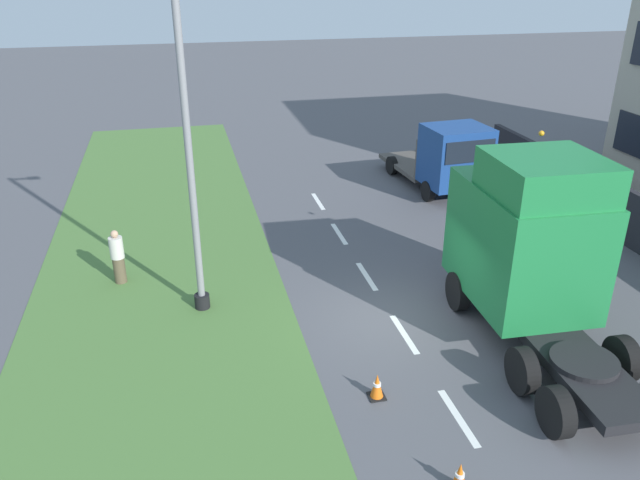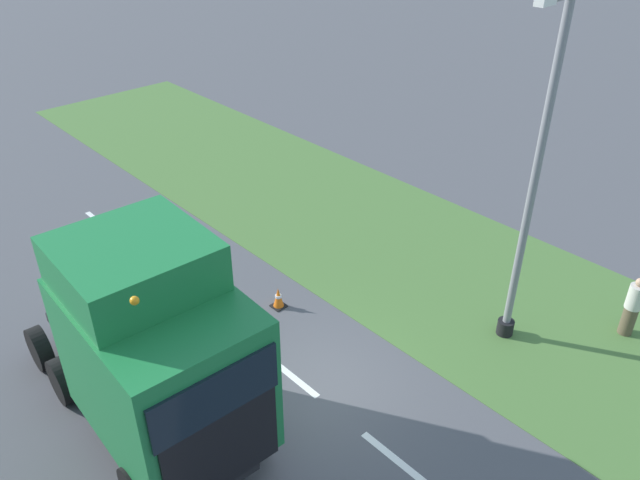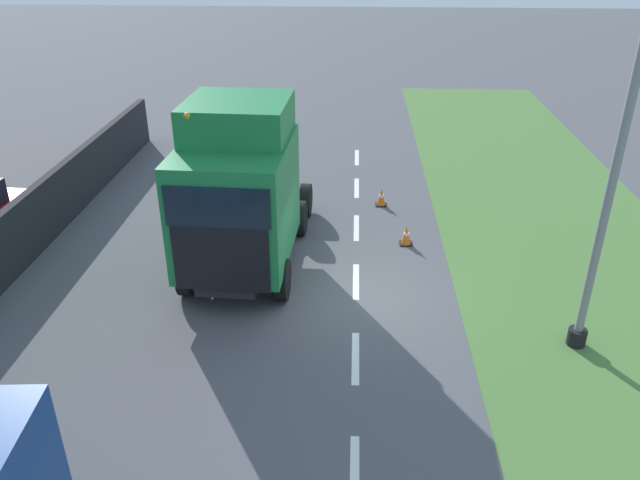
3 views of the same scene
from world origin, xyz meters
TOP-DOWN VIEW (x-y plane):
  - ground_plane at (0.00, 0.00)m, footprint 120.00×120.00m
  - grass_verge at (-6.00, 0.00)m, footprint 7.00×44.00m
  - lane_markings at (0.00, -0.70)m, footprint 0.16×21.00m
  - lorry_cab at (2.96, -0.99)m, footprint 2.96×6.95m
  - lamp_post at (-4.80, 1.77)m, footprint 1.32×0.41m
  - traffic_cone_lead at (-1.44, -2.88)m, footprint 0.36×0.36m
  - traffic_cone_trailing at (-0.81, -5.65)m, footprint 0.36×0.36m

SIDE VIEW (x-z plane):
  - ground_plane at x=0.00m, z-range 0.00..0.00m
  - lane_markings at x=0.00m, z-range 0.00..0.00m
  - grass_verge at x=-6.00m, z-range 0.00..0.01m
  - traffic_cone_lead at x=-1.44m, z-range -0.01..0.57m
  - traffic_cone_trailing at x=-0.81m, z-range -0.01..0.57m
  - lorry_cab at x=2.96m, z-range -0.06..4.65m
  - lamp_post at x=-4.80m, z-range -0.37..7.70m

